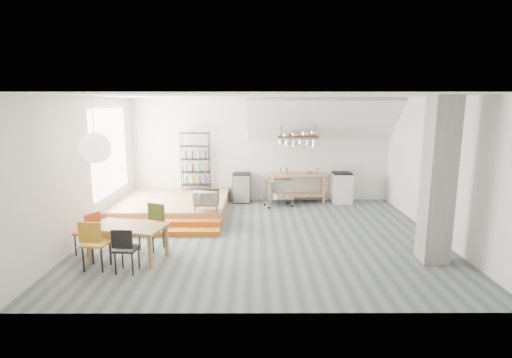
{
  "coord_description": "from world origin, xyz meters",
  "views": [
    {
      "loc": [
        -0.18,
        -8.91,
        3.07
      ],
      "look_at": [
        -0.15,
        0.8,
        1.19
      ],
      "focal_mm": 28.0,
      "sensor_mm": 36.0,
      "label": 1
    }
  ],
  "objects_px": {
    "rolling_cart": "(279,190)",
    "mini_fridge": "(242,188)",
    "stove": "(341,187)",
    "dining_table": "(128,229)"
  },
  "relations": [
    {
      "from": "mini_fridge",
      "to": "stove",
      "type": "bearing_deg",
      "value": -0.81
    },
    {
      "from": "stove",
      "to": "rolling_cart",
      "type": "distance_m",
      "value": 2.04
    },
    {
      "from": "rolling_cart",
      "to": "mini_fridge",
      "type": "height_order",
      "value": "mini_fridge"
    },
    {
      "from": "stove",
      "to": "dining_table",
      "type": "height_order",
      "value": "stove"
    },
    {
      "from": "rolling_cart",
      "to": "mini_fridge",
      "type": "bearing_deg",
      "value": 137.17
    },
    {
      "from": "stove",
      "to": "mini_fridge",
      "type": "bearing_deg",
      "value": 179.19
    },
    {
      "from": "stove",
      "to": "mini_fridge",
      "type": "height_order",
      "value": "stove"
    },
    {
      "from": "dining_table",
      "to": "rolling_cart",
      "type": "bearing_deg",
      "value": 65.4
    },
    {
      "from": "rolling_cart",
      "to": "stove",
      "type": "bearing_deg",
      "value": -2.29
    },
    {
      "from": "stove",
      "to": "rolling_cart",
      "type": "height_order",
      "value": "stove"
    }
  ]
}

